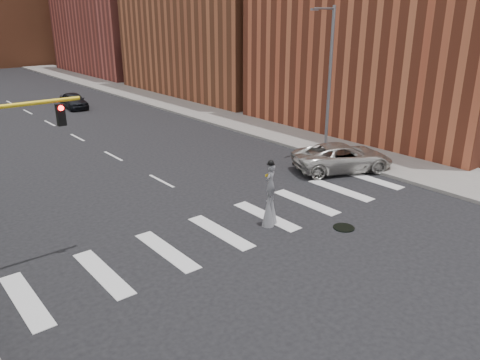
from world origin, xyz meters
The scene contains 8 objects.
ground_plane centered at (0.00, 0.00, 0.00)m, with size 160.00×160.00×0.00m, color black.
sidewalk_right centered at (12.50, 25.00, 0.09)m, with size 5.00×90.00×0.18m, color slate.
manhole centered at (3.00, -2.00, 0.02)m, with size 0.90×0.90×0.04m, color black.
building_far centered at (22.00, 54.00, 10.00)m, with size 16.00×22.00×20.00m, color #964137.
streetlight centered at (10.90, 6.00, 4.90)m, with size 2.05×0.20×9.00m.
stilt_performer centered at (0.83, 0.28, 1.11)m, with size 0.82×0.64×2.90m.
suv_crossing centered at (9.00, 3.00, 0.79)m, with size 2.63×5.70×1.58m, color #B6B3AB.
car_near centered at (3.97, 30.98, 0.73)m, with size 1.73×4.30×1.47m, color black.
Camera 1 is at (-11.73, -13.09, 8.61)m, focal length 35.00 mm.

